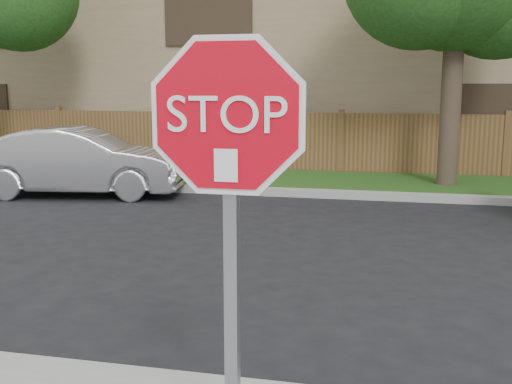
# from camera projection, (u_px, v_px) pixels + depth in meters

# --- Properties ---
(far_curb) EXTENTS (70.00, 0.30, 0.15)m
(far_curb) POSITION_uv_depth(u_px,v_px,m) (327.00, 194.00, 12.43)
(far_curb) COLOR gray
(far_curb) RESTS_ON ground
(grass_strip) EXTENTS (70.00, 3.00, 0.12)m
(grass_strip) POSITION_uv_depth(u_px,v_px,m) (334.00, 182.00, 14.02)
(grass_strip) COLOR #1E4714
(grass_strip) RESTS_ON ground
(fence) EXTENTS (70.00, 0.12, 1.60)m
(fence) POSITION_uv_depth(u_px,v_px,m) (341.00, 144.00, 15.42)
(fence) COLOR #533A1D
(fence) RESTS_ON ground
(apartment_building) EXTENTS (35.20, 9.20, 7.20)m
(apartment_building) POSITION_uv_depth(u_px,v_px,m) (356.00, 49.00, 20.33)
(apartment_building) COLOR #8E7558
(apartment_building) RESTS_ON ground
(stop_sign) EXTENTS (1.01, 0.13, 2.55)m
(stop_sign) POSITION_uv_depth(u_px,v_px,m) (229.00, 186.00, 2.76)
(stop_sign) COLOR gray
(stop_sign) RESTS_ON sidewalk_near
(sedan_left) EXTENTS (4.54, 2.21, 1.43)m
(sedan_left) POSITION_uv_depth(u_px,v_px,m) (80.00, 162.00, 12.55)
(sedan_left) COLOR #B4B3B8
(sedan_left) RESTS_ON ground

